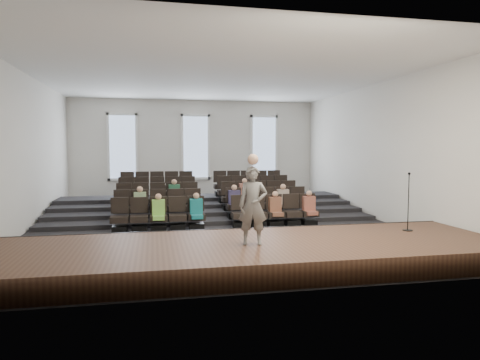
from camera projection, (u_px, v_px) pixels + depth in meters
name	position (u px, v px, depth m)	size (l,w,h in m)	color
ground	(216.00, 225.00, 14.56)	(14.00, 14.00, 0.00)	black
ceiling	(215.00, 76.00, 14.20)	(12.00, 14.00, 0.02)	white
wall_back	(195.00, 151.00, 21.24)	(12.00, 0.04, 5.00)	silver
wall_front	(273.00, 155.00, 7.52)	(12.00, 0.04, 5.00)	silver
wall_left	(23.00, 152.00, 13.19)	(0.04, 14.00, 5.00)	silver
wall_right	(379.00, 152.00, 15.58)	(0.04, 14.00, 5.00)	silver
stage	(249.00, 254.00, 9.56)	(11.80, 3.60, 0.50)	#4C3120
stage_lip	(234.00, 238.00, 11.29)	(11.80, 0.06, 0.52)	black
risers	(205.00, 207.00, 17.65)	(11.80, 4.80, 0.60)	black
seating_rows	(210.00, 200.00, 16.02)	(6.80, 4.70, 1.67)	black
windows	(196.00, 147.00, 21.16)	(8.44, 0.10, 3.24)	white
audience	(225.00, 201.00, 14.79)	(6.05, 2.64, 1.10)	#80C44E
speaker	(253.00, 206.00, 9.36)	(0.63, 0.41, 1.72)	slate
mic_stand	(408.00, 213.00, 10.98)	(0.25, 0.25, 1.50)	black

